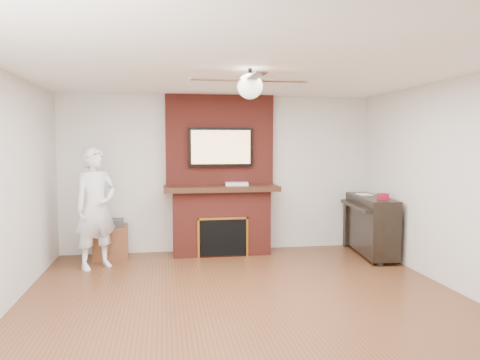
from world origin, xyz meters
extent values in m
cube|color=#502B17|center=(0.00, 0.00, -0.09)|extent=(5.36, 5.86, 0.18)
cube|color=white|center=(0.00, 0.00, 2.59)|extent=(5.36, 5.86, 0.18)
cube|color=beige|center=(0.00, 2.84, 1.25)|extent=(5.36, 0.18, 2.50)
cube|color=beige|center=(0.00, -2.84, 1.25)|extent=(5.36, 0.18, 2.50)
cube|color=beige|center=(2.59, 0.00, 1.25)|extent=(0.18, 5.86, 2.50)
cube|color=maroon|center=(0.00, 2.50, 0.50)|extent=(1.50, 0.50, 1.00)
cube|color=black|center=(0.00, 2.47, 1.04)|extent=(1.78, 0.64, 0.08)
cube|color=maroon|center=(0.00, 2.65, 1.79)|extent=(1.70, 0.20, 1.42)
cube|color=black|center=(0.00, 2.25, 0.31)|extent=(0.70, 0.06, 0.55)
cube|color=#BF8C2D|center=(0.00, 2.24, 0.60)|extent=(0.78, 0.02, 0.03)
cube|color=#BF8C2D|center=(-0.38, 2.24, 0.31)|extent=(0.03, 0.02, 0.61)
cube|color=#BF8C2D|center=(0.38, 2.24, 0.31)|extent=(0.03, 0.02, 0.61)
cube|color=black|center=(0.00, 2.50, 1.68)|extent=(1.00, 0.07, 0.60)
cube|color=#E0B876|center=(0.00, 2.47, 1.68)|extent=(0.92, 0.01, 0.52)
cylinder|color=black|center=(0.00, 0.00, 2.43)|extent=(0.04, 0.04, 0.14)
sphere|color=white|center=(0.00, 0.00, 2.32)|extent=(0.26, 0.26, 0.26)
cube|color=black|center=(0.33, 0.00, 2.38)|extent=(0.55, 0.11, 0.01)
cube|color=black|center=(0.00, 0.33, 2.38)|extent=(0.11, 0.55, 0.01)
cube|color=black|center=(-0.33, 0.00, 2.38)|extent=(0.55, 0.11, 0.01)
cube|color=black|center=(0.00, -0.33, 2.38)|extent=(0.11, 0.55, 0.01)
imported|color=silver|center=(-1.81, 1.91, 0.84)|extent=(0.74, 0.69, 1.69)
cube|color=#562D18|center=(-1.69, 2.48, 0.24)|extent=(0.54, 0.54, 0.49)
cube|color=#313133|center=(-1.69, 2.48, 0.54)|extent=(0.41, 0.34, 0.10)
cube|color=black|center=(2.28, 2.00, 0.49)|extent=(0.56, 1.44, 0.86)
cube|color=black|center=(2.13, 1.37, 0.38)|extent=(0.06, 0.11, 0.76)
cube|color=black|center=(2.13, 2.63, 0.38)|extent=(0.06, 0.11, 0.76)
cube|color=black|center=(2.05, 2.00, 0.78)|extent=(0.29, 1.30, 0.05)
cube|color=silver|center=(2.28, 2.27, 0.92)|extent=(0.19, 0.27, 0.01)
cube|color=maroon|center=(2.28, 1.62, 0.96)|extent=(0.13, 0.13, 0.09)
cube|color=silver|center=(0.24, 2.45, 1.11)|extent=(0.37, 0.23, 0.05)
cylinder|color=orange|center=(-0.10, 2.31, 0.06)|extent=(0.06, 0.06, 0.12)
cylinder|color=#529039|center=(-0.11, 2.33, 0.04)|extent=(0.06, 0.06, 0.08)
cylinder|color=beige|center=(0.15, 2.29, 0.06)|extent=(0.08, 0.08, 0.12)
cylinder|color=navy|center=(0.21, 2.34, 0.04)|extent=(0.06, 0.06, 0.08)
camera|label=1|loc=(-0.88, -4.75, 1.74)|focal=35.00mm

